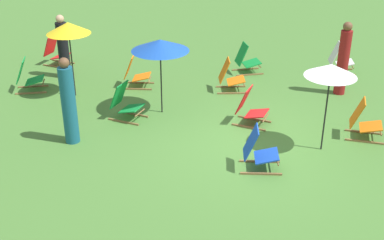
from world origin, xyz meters
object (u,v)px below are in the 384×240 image
object	(u,v)px
umbrella_2	(331,71)
person_2	(343,60)
deckchair_0	(364,121)
deckchair_4	(136,73)
deckchair_10	(258,151)
deckchair_1	(28,77)
deckchair_7	(246,60)
deckchair_12	(340,59)
deckchair_9	(230,77)
person_0	(69,103)
deckchair_2	(125,103)
umbrella_1	(160,45)
umbrella_0	(68,28)
deckchair_3	(56,52)
person_1	(63,48)
deckchair_11	(250,108)

from	to	relation	value
umbrella_2	person_2	xyz separation A→B (m)	(2.95, -0.77, -0.79)
deckchair_0	person_2	world-z (taller)	person_2
deckchair_4	deckchair_10	bearing A→B (deg)	-142.87
deckchair_1	deckchair_7	xyz separation A→B (m)	(1.89, -5.40, 0.00)
deckchair_10	deckchair_12	world-z (taller)	same
deckchair_9	umbrella_2	distance (m)	3.66
person_2	deckchair_10	bearing A→B (deg)	101.54
deckchair_12	person_0	bearing A→B (deg)	126.63
deckchair_2	umbrella_1	world-z (taller)	umbrella_1
deckchair_7	person_2	distance (m)	2.67
deckchair_7	deckchair_10	bearing A→B (deg)	165.49
umbrella_0	umbrella_1	world-z (taller)	umbrella_0
deckchair_2	deckchair_9	bearing A→B (deg)	-33.13
deckchair_0	umbrella_1	size ratio (longest dim) A/B	0.48
person_0	deckchair_1	bearing A→B (deg)	84.00
umbrella_2	deckchair_12	bearing A→B (deg)	-12.24
deckchair_2	deckchair_12	distance (m)	6.23
deckchair_3	person_0	bearing A→B (deg)	-141.31
deckchair_10	deckchair_12	distance (m)	5.79
deckchair_4	deckchair_12	xyz separation A→B (m)	(1.65, -5.32, 0.00)
deckchair_10	deckchair_1	bearing A→B (deg)	57.60
person_1	person_2	distance (m)	7.14
deckchair_3	deckchair_7	size ratio (longest dim) A/B	0.99
deckchair_0	deckchair_11	xyz separation A→B (m)	(0.39, 2.32, 0.00)
person_0	umbrella_0	bearing A→B (deg)	62.88
deckchair_9	umbrella_2	bearing A→B (deg)	-153.66
deckchair_9	deckchair_10	bearing A→B (deg)	-177.83
deckchair_4	deckchair_10	world-z (taller)	same
deckchair_1	deckchair_4	bearing A→B (deg)	-92.72
deckchair_12	umbrella_1	size ratio (longest dim) A/B	0.48
deckchair_0	umbrella_0	world-z (taller)	umbrella_0
deckchair_11	deckchair_9	bearing A→B (deg)	32.84
deckchair_2	deckchair_12	bearing A→B (deg)	-38.64
deckchair_3	deckchair_12	bearing A→B (deg)	-73.02
deckchair_1	deckchair_9	distance (m)	5.04
deckchair_0	person_2	size ratio (longest dim) A/B	0.46
deckchair_2	deckchair_7	distance (m)	4.13
deckchair_10	person_2	xyz separation A→B (m)	(3.82, -2.03, 0.51)
deckchair_3	umbrella_1	size ratio (longest dim) A/B	0.50
deckchair_1	deckchair_2	world-z (taller)	same
deckchair_7	deckchair_10	size ratio (longest dim) A/B	1.04
deckchair_3	umbrella_0	bearing A→B (deg)	-134.74
deckchair_1	deckchair_12	bearing A→B (deg)	-89.34
deckchair_9	person_2	world-z (taller)	person_2
deckchair_4	umbrella_1	xyz separation A→B (m)	(-1.46, -0.92, 1.22)
deckchair_7	deckchair_0	bearing A→B (deg)	-163.26
deckchair_3	person_1	bearing A→B (deg)	-132.34
deckchair_4	person_1	size ratio (longest dim) A/B	0.49
deckchair_0	umbrella_2	bearing A→B (deg)	132.76
deckchair_11	umbrella_2	distance (m)	2.17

